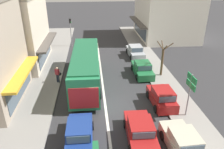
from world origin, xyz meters
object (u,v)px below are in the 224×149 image
(hatchback_adjacent_lane_trail, at_px, (80,133))
(parked_sedan_kerb_rear, at_px, (135,51))
(street_tree_right, at_px, (162,60))
(parked_sedan_kerb_third, at_px, (142,69))
(sedan_queue_far_back, at_px, (140,131))
(city_bus, at_px, (86,66))
(directional_road_sign, at_px, (191,86))
(parked_sedan_kerb_front, at_px, (184,144))
(traffic_light_downstreet, at_px, (71,28))
(parked_hatchback_kerb_second, at_px, (162,97))
(pedestrian_with_handbag_near, at_px, (58,74))

(hatchback_adjacent_lane_trail, bearing_deg, parked_sedan_kerb_rear, 66.56)
(street_tree_right, bearing_deg, parked_sedan_kerb_third, 165.32)
(sedan_queue_far_back, relative_size, hatchback_adjacent_lane_trail, 1.14)
(city_bus, distance_m, directional_road_sign, 9.97)
(hatchback_adjacent_lane_trail, bearing_deg, city_bus, 87.53)
(parked_sedan_kerb_front, xyz_separation_m, street_tree_right, (1.95, 10.83, 1.21))
(hatchback_adjacent_lane_trail, distance_m, traffic_light_downstreet, 20.60)
(hatchback_adjacent_lane_trail, height_order, parked_hatchback_kerb_second, same)
(parked_sedan_kerb_third, relative_size, parked_sedan_kerb_rear, 0.99)
(city_bus, xyz_separation_m, directional_road_sign, (7.69, -6.29, 0.82))
(street_tree_right, xyz_separation_m, pedestrian_with_handbag_near, (-10.75, -0.71, -0.80))
(sedan_queue_far_back, height_order, parked_sedan_kerb_third, same)
(parked_sedan_kerb_third, bearing_deg, hatchback_adjacent_lane_trail, -123.05)
(directional_road_sign, bearing_deg, sedan_queue_far_back, -151.84)
(hatchback_adjacent_lane_trail, xyz_separation_m, parked_sedan_kerb_third, (6.37, 9.79, -0.05))
(city_bus, bearing_deg, parked_sedan_kerb_front, -58.67)
(city_bus, height_order, traffic_light_downstreet, traffic_light_downstreet)
(traffic_light_downstreet, height_order, street_tree_right, traffic_light_downstreet)
(sedan_queue_far_back, height_order, street_tree_right, street_tree_right)
(sedan_queue_far_back, xyz_separation_m, parked_sedan_kerb_front, (2.38, -1.38, 0.00))
(city_bus, distance_m, hatchback_adjacent_lane_trail, 8.40)
(parked_sedan_kerb_front, distance_m, pedestrian_with_handbag_near, 13.41)
(city_bus, relative_size, parked_sedan_kerb_rear, 2.56)
(city_bus, relative_size, parked_sedan_kerb_third, 2.59)
(parked_sedan_kerb_third, height_order, parked_sedan_kerb_rear, same)
(hatchback_adjacent_lane_trail, bearing_deg, parked_sedan_kerb_third, 56.95)
(parked_hatchback_kerb_second, xyz_separation_m, pedestrian_with_handbag_near, (-9.10, 4.74, 0.36))
(parked_sedan_kerb_third, bearing_deg, street_tree_right, -14.68)
(parked_sedan_kerb_third, relative_size, pedestrian_with_handbag_near, 2.58)
(traffic_light_downstreet, xyz_separation_m, directional_road_sign, (9.94, -18.38, -0.15))
(parked_sedan_kerb_front, xyz_separation_m, directional_road_sign, (1.69, 3.56, 2.04))
(city_bus, bearing_deg, directional_road_sign, -39.29)
(city_bus, distance_m, street_tree_right, 8.01)
(hatchback_adjacent_lane_trail, distance_m, parked_sedan_kerb_rear, 16.93)
(parked_sedan_kerb_front, height_order, parked_sedan_kerb_third, same)
(parked_sedan_kerb_rear, distance_m, street_tree_right, 6.56)
(sedan_queue_far_back, relative_size, parked_sedan_kerb_third, 1.01)
(city_bus, relative_size, street_tree_right, 2.79)
(city_bus, bearing_deg, parked_sedan_kerb_rear, 48.56)
(directional_road_sign, bearing_deg, parked_hatchback_kerb_second, 127.35)
(city_bus, xyz_separation_m, parked_sedan_kerb_third, (6.01, 1.48, -1.22))
(parked_sedan_kerb_third, distance_m, traffic_light_downstreet, 13.62)
(sedan_queue_far_back, relative_size, directional_road_sign, 1.18)
(parked_sedan_kerb_third, relative_size, street_tree_right, 1.08)
(parked_sedan_kerb_front, distance_m, traffic_light_downstreet, 23.54)
(street_tree_right, bearing_deg, pedestrian_with_handbag_near, -176.23)
(sedan_queue_far_back, distance_m, street_tree_right, 10.46)
(parked_sedan_kerb_front, distance_m, parked_sedan_kerb_rear, 17.08)
(parked_sedan_kerb_front, height_order, traffic_light_downstreet, traffic_light_downstreet)
(city_bus, xyz_separation_m, parked_sedan_kerb_front, (6.00, -9.85, -1.22))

